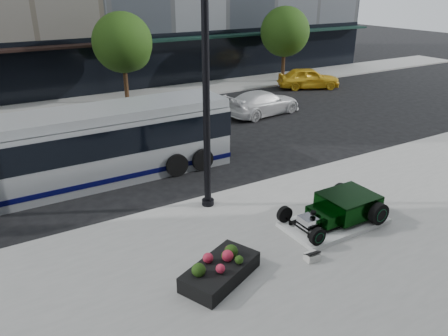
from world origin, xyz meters
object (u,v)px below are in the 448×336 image
lamppost (206,105)px  transit_bus (83,147)px  white_sedan (263,103)px  hot_rod (343,206)px  flower_planter (220,270)px  yellow_taxi (309,78)px

lamppost → transit_bus: 5.88m
transit_bus → lamppost: bearing=-54.5°
transit_bus → white_sedan: bearing=20.3°
transit_bus → hot_rod: bearing=-50.7°
hot_rod → transit_bus: (-6.36, 7.76, 0.79)m
hot_rod → flower_planter: (-4.96, -0.55, -0.31)m
lamppost → yellow_taxi: bearing=39.3°
lamppost → yellow_taxi: lamppost is taller
hot_rod → yellow_taxi: (12.57, 16.24, 0.08)m
transit_bus → white_sedan: transit_bus is taller
flower_planter → transit_bus: bearing=99.5°
lamppost → white_sedan: bearing=45.5°
white_sedan → flower_planter: bearing=132.9°
lamppost → white_sedan: size_ratio=1.57×
lamppost → white_sedan: (8.63, 8.79, -3.03)m
flower_planter → yellow_taxi: yellow_taxi is taller
flower_planter → yellow_taxi: 24.28m
hot_rod → lamppost: 5.55m
white_sedan → yellow_taxi: (7.14, 4.11, 0.05)m
hot_rod → lamppost: bearing=133.9°
white_sedan → lamppost: bearing=127.8°
hot_rod → yellow_taxi: 20.53m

